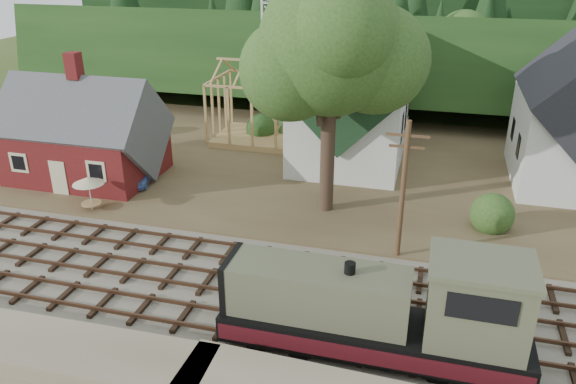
% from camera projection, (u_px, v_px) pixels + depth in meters
% --- Properties ---
extents(ground, '(140.00, 140.00, 0.00)m').
position_uv_depth(ground, '(247.00, 292.00, 28.21)').
color(ground, '#384C1E').
rests_on(ground, ground).
extents(railroad_bed, '(64.00, 11.00, 0.16)m').
position_uv_depth(railroad_bed, '(247.00, 291.00, 28.17)').
color(railroad_bed, '#726B5B').
rests_on(railroad_bed, ground).
extents(village_flat, '(64.00, 26.00, 0.30)m').
position_uv_depth(village_flat, '(321.00, 165.00, 44.03)').
color(village_flat, brown).
rests_on(village_flat, ground).
extents(hillside, '(70.00, 28.96, 12.74)m').
position_uv_depth(hillside, '(364.00, 94.00, 65.26)').
color(hillside, '#1E3F19').
rests_on(hillside, ground).
extents(ridge, '(80.00, 20.00, 12.00)m').
position_uv_depth(ridge, '(380.00, 67.00, 79.38)').
color(ridge, black).
rests_on(ridge, ground).
extents(depot, '(10.80, 7.41, 9.00)m').
position_uv_depth(depot, '(85.00, 138.00, 40.42)').
color(depot, '#571415').
rests_on(depot, village_flat).
extents(church, '(8.40, 15.17, 13.00)m').
position_uv_depth(church, '(353.00, 98.00, 42.99)').
color(church, silver).
rests_on(church, village_flat).
extents(timber_frame, '(8.20, 6.20, 6.99)m').
position_uv_depth(timber_frame, '(263.00, 107.00, 47.72)').
color(timber_frame, tan).
rests_on(timber_frame, village_flat).
extents(lattice_tower, '(3.20, 3.20, 12.12)m').
position_uv_depth(lattice_tower, '(282.00, 17.00, 50.27)').
color(lattice_tower, silver).
rests_on(lattice_tower, village_flat).
extents(big_tree, '(10.90, 8.40, 14.70)m').
position_uv_depth(big_tree, '(334.00, 54.00, 32.44)').
color(big_tree, '#38281E').
rests_on(big_tree, village_flat).
extents(telegraph_pole_near, '(2.20, 0.28, 8.00)m').
position_uv_depth(telegraph_pole_near, '(403.00, 189.00, 29.40)').
color(telegraph_pole_near, '#4C331E').
rests_on(telegraph_pole_near, ground).
extents(locomotive, '(12.54, 3.13, 5.00)m').
position_uv_depth(locomotive, '(385.00, 313.00, 22.98)').
color(locomotive, black).
rests_on(locomotive, railroad_bed).
extents(car_blue, '(2.23, 3.99, 1.28)m').
position_uv_depth(car_blue, '(141.00, 174.00, 40.11)').
color(car_blue, '#6182D1').
rests_on(car_blue, village_flat).
extents(car_green, '(3.69, 1.55, 1.18)m').
position_uv_depth(car_green, '(60.00, 153.00, 44.38)').
color(car_green, gray).
rests_on(car_green, village_flat).
extents(patio_set, '(1.99, 1.99, 2.22)m').
position_uv_depth(patio_set, '(88.00, 182.00, 35.59)').
color(patio_set, silver).
rests_on(patio_set, village_flat).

